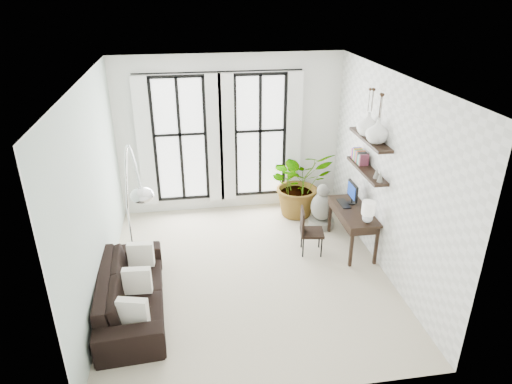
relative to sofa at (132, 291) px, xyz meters
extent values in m
plane|color=beige|center=(1.80, 0.65, -0.33)|extent=(5.00, 5.00, 0.00)
plane|color=white|center=(1.80, 0.65, 2.87)|extent=(5.00, 5.00, 0.00)
plane|color=#B0C4B7|center=(-0.45, 0.65, 1.27)|extent=(0.00, 5.00, 5.00)
plane|color=white|center=(4.05, 0.65, 1.27)|extent=(0.00, 5.00, 5.00)
plane|color=white|center=(1.80, 3.15, 1.27)|extent=(4.50, 0.00, 4.50)
cube|color=white|center=(0.80, 3.12, 1.22)|extent=(1.00, 0.02, 2.50)
cube|color=white|center=(0.12, 3.02, 1.22)|extent=(0.30, 0.04, 2.60)
cube|color=white|center=(1.48, 3.02, 1.22)|extent=(0.30, 0.04, 2.60)
cube|color=white|center=(2.40, 3.12, 1.22)|extent=(1.00, 0.02, 2.50)
cube|color=white|center=(1.72, 3.02, 1.22)|extent=(0.30, 0.04, 2.60)
cube|color=white|center=(3.08, 3.02, 1.22)|extent=(0.30, 0.04, 2.60)
cylinder|color=black|center=(1.60, 3.03, 2.55)|extent=(3.20, 0.03, 0.03)
cube|color=black|center=(3.91, 1.17, 1.17)|extent=(0.25, 1.30, 0.05)
cube|color=black|center=(3.91, 1.17, 1.72)|extent=(0.25, 1.30, 0.05)
cube|color=#E33855|center=(3.91, 1.72, 1.28)|extent=(0.16, 0.04, 0.18)
cube|color=#3735BB|center=(3.91, 1.68, 1.28)|extent=(0.16, 0.04, 0.18)
cube|color=yellow|center=(3.91, 1.63, 1.28)|extent=(0.16, 0.03, 0.18)
cube|color=#3AAE65|center=(3.91, 1.59, 1.28)|extent=(0.16, 0.03, 0.18)
cube|color=#7A439D|center=(3.91, 1.54, 1.28)|extent=(0.16, 0.03, 0.18)
cube|color=#D5602F|center=(3.91, 1.50, 1.28)|extent=(0.16, 0.03, 0.18)
cube|color=#444444|center=(3.91, 1.45, 1.28)|extent=(0.16, 0.03, 0.18)
cube|color=#38C4B2|center=(3.91, 1.41, 1.28)|extent=(0.16, 0.03, 0.18)
cube|color=gray|center=(3.91, 1.36, 1.28)|extent=(0.16, 0.03, 0.18)
cube|color=brown|center=(3.91, 1.32, 1.28)|extent=(0.16, 0.03, 0.18)
cone|color=gray|center=(3.91, 0.77, 1.28)|extent=(0.10, 0.10, 0.18)
cone|color=gray|center=(3.91, 0.62, 1.28)|extent=(0.10, 0.10, 0.18)
imported|color=black|center=(0.00, 0.00, 0.00)|extent=(1.02, 2.32, 0.66)
cube|color=white|center=(0.10, -0.70, 0.17)|extent=(0.40, 0.12, 0.40)
cube|color=white|center=(0.10, 0.00, 0.17)|extent=(0.40, 0.12, 0.40)
cube|color=white|center=(0.10, 0.70, 0.17)|extent=(0.40, 0.12, 0.40)
imported|color=#2D7228|center=(3.13, 2.61, 0.37)|extent=(1.46, 1.33, 1.41)
cube|color=black|center=(3.75, 1.17, 0.41)|extent=(0.54, 1.29, 0.04)
cube|color=black|center=(3.73, 1.17, 0.32)|extent=(0.50, 1.23, 0.12)
cube|color=black|center=(3.53, 0.58, 0.03)|extent=(0.05, 0.05, 0.71)
cube|color=black|center=(3.97, 0.58, 0.03)|extent=(0.05, 0.05, 0.71)
cube|color=black|center=(3.53, 1.77, 0.03)|extent=(0.05, 0.05, 0.71)
cube|color=black|center=(3.97, 1.77, 0.03)|extent=(0.05, 0.05, 0.71)
cube|color=black|center=(3.80, 1.42, 0.68)|extent=(0.04, 0.42, 0.30)
cube|color=navy|center=(3.77, 1.42, 0.68)|extent=(0.00, 0.36, 0.24)
cube|color=black|center=(3.65, 1.42, 0.44)|extent=(0.15, 0.40, 0.02)
sphere|color=silver|center=(3.80, 0.68, 0.52)|extent=(0.18, 0.18, 0.18)
cylinder|color=white|center=(3.80, 0.68, 0.71)|extent=(0.22, 0.22, 0.22)
cube|color=black|center=(3.00, 1.12, 0.07)|extent=(0.46, 0.46, 0.04)
cube|color=black|center=(2.82, 1.15, 0.29)|extent=(0.10, 0.40, 0.44)
cylinder|color=black|center=(2.84, 0.96, -0.15)|extent=(0.03, 0.03, 0.37)
cylinder|color=black|center=(3.16, 0.96, -0.15)|extent=(0.03, 0.03, 0.37)
cylinder|color=black|center=(2.84, 1.28, -0.15)|extent=(0.03, 0.03, 0.37)
cylinder|color=black|center=(3.16, 1.28, -0.15)|extent=(0.03, 0.03, 0.37)
cylinder|color=silver|center=(-0.10, 1.31, -0.28)|extent=(0.35, 0.35, 0.10)
cylinder|color=silver|center=(-0.10, 1.31, 0.21)|extent=(0.04, 0.04, 0.98)
ellipsoid|color=silver|center=(0.30, 0.05, 1.49)|extent=(0.31, 0.31, 0.20)
cylinder|color=gray|center=(3.45, 2.02, -0.26)|extent=(0.50, 0.50, 0.15)
ellipsoid|color=gray|center=(3.45, 2.02, 0.09)|extent=(0.45, 0.45, 0.55)
sphere|color=gray|center=(3.45, 2.02, 0.44)|extent=(0.25, 0.25, 0.25)
imported|color=white|center=(3.91, 0.92, 1.93)|extent=(0.37, 0.37, 0.38)
imported|color=white|center=(3.91, 1.32, 1.93)|extent=(0.37, 0.37, 0.38)
camera|label=1|loc=(0.95, -5.61, 4.08)|focal=32.00mm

